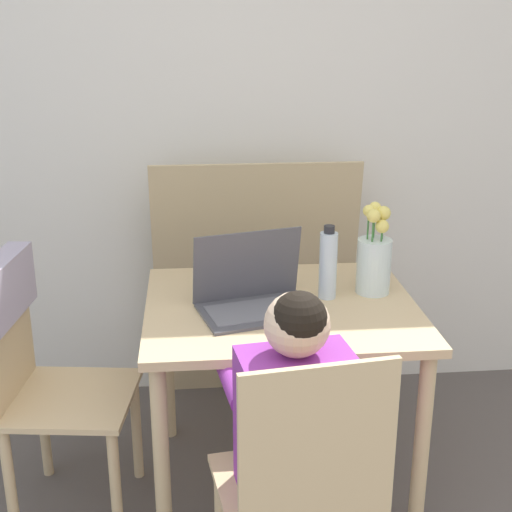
# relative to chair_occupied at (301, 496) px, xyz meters

# --- Properties ---
(wall_back) EXTENTS (6.40, 0.05, 2.50)m
(wall_back) POSITION_rel_chair_occupied_xyz_m (-0.05, 1.45, 0.79)
(wall_back) COLOR white
(wall_back) RESTS_ON ground_plane
(dining_table) EXTENTS (0.91, 0.77, 0.70)m
(dining_table) POSITION_rel_chair_occupied_xyz_m (0.03, 0.69, 0.14)
(dining_table) COLOR #D6B784
(dining_table) RESTS_ON ground_plane
(chair_occupied) EXTENTS (0.45, 0.45, 0.89)m
(chair_occupied) POSITION_rel_chair_occupied_xyz_m (0.00, 0.00, 0.00)
(chair_occupied) COLOR #D6B784
(chair_occupied) RESTS_ON ground_plane
(chair_spare) EXTENTS (0.48, 0.45, 0.90)m
(chair_spare) POSITION_rel_chair_occupied_xyz_m (-0.79, 0.63, 0.15)
(chair_spare) COLOR #D6B784
(chair_spare) RESTS_ON ground_plane
(person_seated) EXTENTS (0.35, 0.46, 1.00)m
(person_seated) POSITION_rel_chair_occupied_xyz_m (-0.02, 0.12, 0.16)
(person_seated) COLOR purple
(person_seated) RESTS_ON ground_plane
(laptop) EXTENTS (0.42, 0.33, 0.25)m
(laptop) POSITION_rel_chair_occupied_xyz_m (-0.07, 0.66, 0.30)
(laptop) COLOR #4C4C51
(laptop) RESTS_ON dining_table
(flower_vase) EXTENTS (0.12, 0.12, 0.32)m
(flower_vase) POSITION_rel_chair_occupied_xyz_m (0.37, 0.77, 0.37)
(flower_vase) COLOR silver
(flower_vase) RESTS_ON dining_table
(water_bottle) EXTENTS (0.06, 0.06, 0.26)m
(water_bottle) POSITION_rel_chair_occupied_xyz_m (0.20, 0.73, 0.36)
(water_bottle) COLOR silver
(water_bottle) RESTS_ON dining_table
(cardboard_panel) EXTENTS (0.86, 0.16, 1.07)m
(cardboard_panel) POSITION_rel_chair_occupied_xyz_m (0.00, 1.32, 0.08)
(cardboard_panel) COLOR tan
(cardboard_panel) RESTS_ON ground_plane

